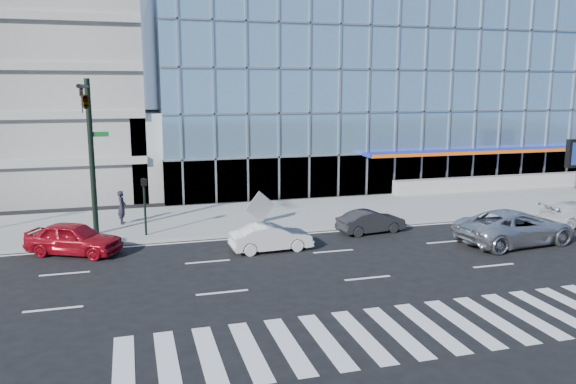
% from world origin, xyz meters
% --- Properties ---
extents(ground, '(160.00, 160.00, 0.00)m').
position_xyz_m(ground, '(0.00, 0.00, 0.00)').
color(ground, black).
rests_on(ground, ground).
extents(sidewalk, '(120.00, 8.00, 0.15)m').
position_xyz_m(sidewalk, '(0.00, 8.00, 0.07)').
color(sidewalk, gray).
rests_on(sidewalk, ground).
extents(theatre_building, '(42.00, 26.00, 15.00)m').
position_xyz_m(theatre_building, '(14.00, 26.00, 7.50)').
color(theatre_building, '#7FB1D4').
rests_on(theatre_building, ground).
extents(ramp_block, '(6.00, 8.00, 6.00)m').
position_xyz_m(ramp_block, '(-6.00, 18.00, 3.00)').
color(ramp_block, gray).
rests_on(ramp_block, ground).
extents(retaining_wall, '(30.00, 0.80, 1.00)m').
position_xyz_m(retaining_wall, '(24.00, 11.60, 0.65)').
color(retaining_wall, gray).
rests_on(retaining_wall, sidewalk).
extents(traffic_signal, '(1.14, 5.74, 8.00)m').
position_xyz_m(traffic_signal, '(-11.00, 4.57, 6.16)').
color(traffic_signal, black).
rests_on(traffic_signal, sidewalk).
extents(ped_signal_post, '(0.30, 0.33, 3.00)m').
position_xyz_m(ped_signal_post, '(-8.50, 4.94, 2.14)').
color(ped_signal_post, black).
rests_on(ped_signal_post, sidewalk).
extents(silver_suv, '(6.39, 3.45, 1.70)m').
position_xyz_m(silver_suv, '(9.18, -1.24, 0.85)').
color(silver_suv, silver).
rests_on(silver_suv, ground).
extents(white_sedan, '(4.00, 1.56, 1.30)m').
position_xyz_m(white_sedan, '(-2.82, 0.95, 0.65)').
color(white_sedan, silver).
rests_on(white_sedan, ground).
extents(dark_sedan, '(3.88, 1.81, 1.23)m').
position_xyz_m(dark_sedan, '(3.18, 2.75, 0.61)').
color(dark_sedan, black).
rests_on(dark_sedan, ground).
extents(red_sedan, '(4.80, 3.63, 1.52)m').
position_xyz_m(red_sedan, '(-11.83, 2.90, 0.76)').
color(red_sedan, maroon).
rests_on(red_sedan, ground).
extents(pedestrian, '(0.54, 0.74, 1.88)m').
position_xyz_m(pedestrian, '(-9.68, 7.92, 1.09)').
color(pedestrian, black).
rests_on(pedestrian, sidewalk).
extents(tilted_panel, '(1.81, 0.43, 1.83)m').
position_xyz_m(tilted_panel, '(-2.16, 6.00, 1.07)').
color(tilted_panel, '#9A9A9A').
rests_on(tilted_panel, sidewalk).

